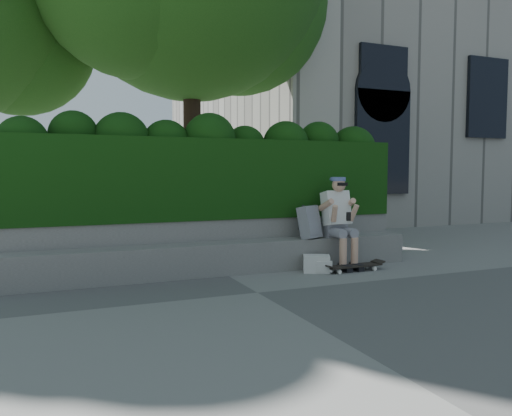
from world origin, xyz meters
name	(u,v)px	position (x,y,z in m)	size (l,w,h in m)	color
ground	(257,293)	(0.00, 0.00, 0.00)	(80.00, 80.00, 0.00)	slate
bench_ledge	(224,258)	(0.00, 1.25, 0.23)	(6.00, 0.45, 0.45)	gray
planter_wall	(213,243)	(0.00, 1.73, 0.38)	(6.00, 0.50, 0.75)	gray
hedge	(209,179)	(0.00, 1.95, 1.35)	(6.00, 1.00, 1.20)	black
building	(362,14)	(9.00, 11.00, 7.50)	(12.00, 12.00, 15.00)	gray
person	(338,218)	(1.80, 1.07, 0.75)	(0.40, 0.76, 1.38)	gray
skateboard	(354,266)	(1.81, 0.66, 0.08)	(0.89, 0.25, 0.09)	black
backpack_plaid	(310,222)	(1.34, 1.15, 0.69)	(0.33, 0.18, 0.49)	#A3A4A8
backpack_ground	(316,264)	(1.28, 0.82, 0.12)	(0.38, 0.27, 0.25)	beige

